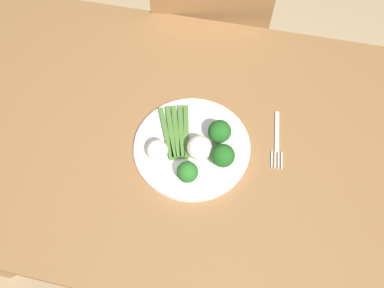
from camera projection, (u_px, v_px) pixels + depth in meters
ground_plane at (197, 222)px, 1.52m from camera, size 6.00×6.00×0.02m
dining_table at (199, 151)px, 0.97m from camera, size 1.49×0.82×0.72m
chair at (209, 41)px, 1.35m from camera, size 0.47×0.47×0.87m
plate at (192, 147)px, 0.86m from camera, size 0.28×0.28×0.01m
asparagus_bundle at (176, 132)px, 0.86m from camera, size 0.11×0.16×0.01m
broccoli_front_left at (223, 156)px, 0.79m from camera, size 0.05×0.05×0.07m
broccoli_left at (187, 172)px, 0.78m from camera, size 0.05×0.05×0.06m
broccoli_back at (220, 132)px, 0.82m from camera, size 0.05×0.05×0.07m
cauliflower_back_right at (199, 148)px, 0.81m from camera, size 0.06×0.06×0.06m
cauliflower_near_fork at (157, 150)px, 0.81m from camera, size 0.05×0.05×0.05m
fork at (277, 140)px, 0.87m from camera, size 0.03×0.17×0.00m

